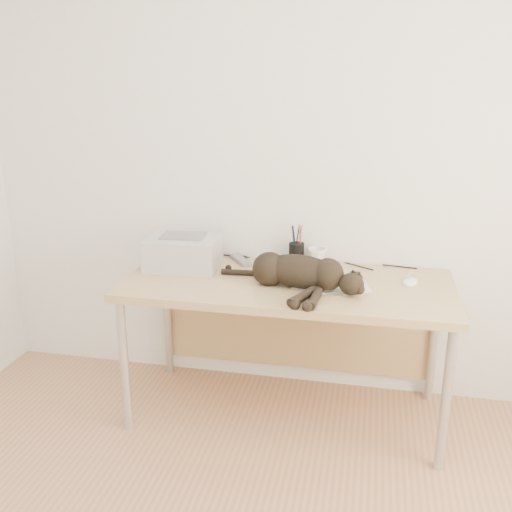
% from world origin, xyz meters
% --- Properties ---
extents(wall_back, '(3.50, 0.00, 3.50)m').
position_xyz_m(wall_back, '(0.00, 1.75, 1.30)').
color(wall_back, white).
rests_on(wall_back, floor).
extents(desk, '(1.60, 0.70, 0.74)m').
position_xyz_m(desk, '(0.00, 1.48, 0.61)').
color(desk, tan).
rests_on(desk, floor).
extents(printer, '(0.39, 0.34, 0.17)m').
position_xyz_m(printer, '(-0.57, 1.51, 0.82)').
color(printer, '#B7B7BC').
rests_on(printer, desk).
extents(papers, '(0.39, 0.31, 0.01)m').
position_xyz_m(papers, '(0.20, 1.40, 0.74)').
color(papers, white).
rests_on(papers, desk).
extents(cat, '(0.72, 0.43, 0.17)m').
position_xyz_m(cat, '(0.05, 1.32, 0.81)').
color(cat, black).
rests_on(cat, desk).
extents(mug, '(0.14, 0.14, 0.09)m').
position_xyz_m(mug, '(0.11, 1.67, 0.79)').
color(mug, white).
rests_on(mug, desk).
extents(pen_cup, '(0.08, 0.08, 0.21)m').
position_xyz_m(pen_cup, '(0.00, 1.68, 0.80)').
color(pen_cup, black).
rests_on(pen_cup, desk).
extents(remote_grey, '(0.15, 0.19, 0.02)m').
position_xyz_m(remote_grey, '(-0.30, 1.64, 0.75)').
color(remote_grey, slate).
rests_on(remote_grey, desk).
extents(remote_black, '(0.06, 0.19, 0.02)m').
position_xyz_m(remote_black, '(0.32, 1.46, 0.75)').
color(remote_black, black).
rests_on(remote_black, desk).
extents(mouse, '(0.10, 0.13, 0.04)m').
position_xyz_m(mouse, '(0.59, 1.49, 0.76)').
color(mouse, white).
rests_on(mouse, desk).
extents(cable_tangle, '(1.36, 0.07, 0.01)m').
position_xyz_m(cable_tangle, '(0.00, 1.70, 0.75)').
color(cable_tangle, black).
rests_on(cable_tangle, desk).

